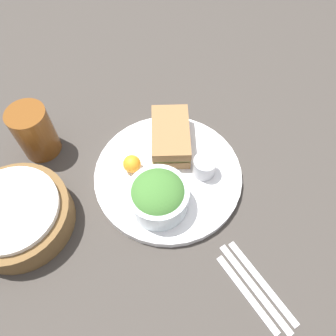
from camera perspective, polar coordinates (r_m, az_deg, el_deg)
The scene contains 11 objects.
ground_plane at distance 0.71m, azimuth -0.00°, elevation -1.63°, with size 4.00×4.00×0.00m, color #3D3833.
plate at distance 0.70m, azimuth -0.00°, elevation -1.25°, with size 0.31×0.31×0.02m, color white.
sandwich at distance 0.71m, azimuth 0.44°, elevation 5.51°, with size 0.16×0.13×0.05m.
salad_bowl at distance 0.63m, azimuth -1.75°, elevation -4.86°, with size 0.12×0.12×0.07m.
dressing_cup at distance 0.68m, azimuth 6.36°, elevation 0.25°, with size 0.05×0.05×0.04m, color #B7B7BC.
orange_wedge at distance 0.69m, azimuth -6.30°, elevation 0.72°, with size 0.04×0.04×0.04m, color orange.
drink_glass at distance 0.76m, azimuth -22.22°, elevation 5.84°, with size 0.08×0.08×0.12m, color brown.
bread_basket at distance 0.70m, azimuth -24.83°, elevation -7.49°, with size 0.21×0.21×0.07m.
fork at distance 0.65m, azimuth 16.05°, elevation -18.54°, with size 0.18×0.01×0.01m, color silver.
knife at distance 0.64m, azimuth 14.84°, elevation -19.52°, with size 0.18×0.01×0.01m, color silver.
spoon at distance 0.64m, azimuth 13.58°, elevation -20.51°, with size 0.16×0.01×0.01m, color silver.
Camera 1 is at (-0.32, 0.15, 0.61)m, focal length 35.00 mm.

